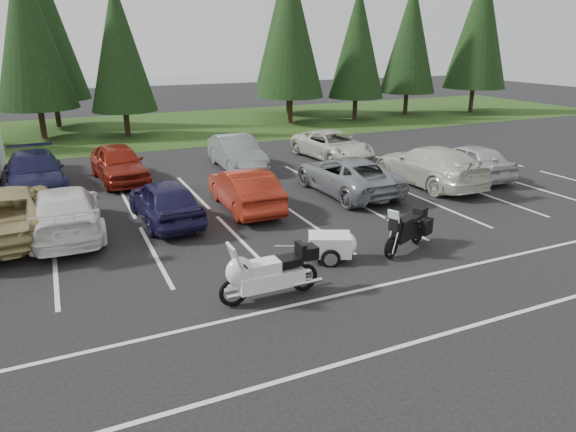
# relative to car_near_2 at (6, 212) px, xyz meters

# --- Properties ---
(ground) EXTENTS (120.00, 120.00, 0.00)m
(ground) POSITION_rel_car_near_2_xyz_m (6.14, -4.41, -0.83)
(ground) COLOR black
(ground) RESTS_ON ground
(grass_strip) EXTENTS (80.00, 16.00, 0.01)m
(grass_strip) POSITION_rel_car_near_2_xyz_m (6.14, 19.59, -0.83)
(grass_strip) COLOR #1F3C13
(grass_strip) RESTS_ON ground
(lake_water) EXTENTS (70.00, 50.00, 0.02)m
(lake_water) POSITION_rel_car_near_2_xyz_m (10.14, 50.59, -0.83)
(lake_water) COLOR slate
(lake_water) RESTS_ON ground
(stall_markings) EXTENTS (32.00, 16.00, 0.01)m
(stall_markings) POSITION_rel_car_near_2_xyz_m (6.14, -2.41, -0.83)
(stall_markings) COLOR silver
(stall_markings) RESTS_ON ground
(conifer_4) EXTENTS (4.80, 4.80, 11.17)m
(conifer_4) POSITION_rel_car_near_2_xyz_m (1.14, 18.49, 5.70)
(conifer_4) COLOR #332316
(conifer_4) RESTS_ON ground
(conifer_5) EXTENTS (4.14, 4.14, 9.63)m
(conifer_5) POSITION_rel_car_near_2_xyz_m (6.14, 17.19, 4.80)
(conifer_5) COLOR #332316
(conifer_5) RESTS_ON ground
(conifer_6) EXTENTS (4.93, 4.93, 11.48)m
(conifer_6) POSITION_rel_car_near_2_xyz_m (18.14, 17.69, 5.88)
(conifer_6) COLOR #332316
(conifer_6) RESTS_ON ground
(conifer_7) EXTENTS (4.27, 4.27, 9.94)m
(conifer_7) POSITION_rel_car_near_2_xyz_m (23.64, 17.39, 4.98)
(conifer_7) COLOR #332316
(conifer_7) RESTS_ON ground
(conifer_8) EXTENTS (4.53, 4.53, 10.56)m
(conifer_8) POSITION_rel_car_near_2_xyz_m (29.14, 18.19, 5.34)
(conifer_8) COLOR #332316
(conifer_8) RESTS_ON ground
(conifer_9) EXTENTS (5.19, 5.19, 12.10)m
(conifer_9) POSITION_rel_car_near_2_xyz_m (35.14, 16.89, 6.24)
(conifer_9) COLOR #332316
(conifer_9) RESTS_ON ground
(conifer_back_b) EXTENTS (4.97, 4.97, 11.58)m
(conifer_back_b) POSITION_rel_car_near_2_xyz_m (2.14, 23.09, 5.94)
(conifer_back_b) COLOR #332316
(conifer_back_b) RESTS_ON ground
(conifer_back_c) EXTENTS (5.50, 5.50, 12.81)m
(conifer_back_c) POSITION_rel_car_near_2_xyz_m (20.14, 22.39, 6.66)
(conifer_back_c) COLOR #332316
(conifer_back_c) RESTS_ON ground
(car_near_2) EXTENTS (3.16, 6.17, 1.67)m
(car_near_2) POSITION_rel_car_near_2_xyz_m (0.00, 0.00, 0.00)
(car_near_2) COLOR tan
(car_near_2) RESTS_ON ground
(car_near_3) EXTENTS (2.25, 5.46, 1.58)m
(car_near_3) POSITION_rel_car_near_2_xyz_m (1.68, -0.54, -0.04)
(car_near_3) COLOR white
(car_near_3) RESTS_ON ground
(car_near_4) EXTENTS (2.06, 4.60, 1.53)m
(car_near_4) POSITION_rel_car_near_2_xyz_m (4.88, -0.64, -0.07)
(car_near_4) COLOR #1B183E
(car_near_4) RESTS_ON ground
(car_near_5) EXTENTS (1.77, 4.71, 1.54)m
(car_near_5) POSITION_rel_car_near_2_xyz_m (7.88, -0.43, -0.07)
(car_near_5) COLOR maroon
(car_near_5) RESTS_ON ground
(car_near_6) EXTENTS (2.61, 5.48, 1.51)m
(car_near_6) POSITION_rel_car_near_2_xyz_m (12.42, -0.19, -0.08)
(car_near_6) COLOR gray
(car_near_6) RESTS_ON ground
(car_near_7) EXTENTS (2.45, 5.82, 1.68)m
(car_near_7) POSITION_rel_car_near_2_xyz_m (16.35, -0.51, 0.01)
(car_near_7) COLOR beige
(car_near_7) RESTS_ON ground
(car_near_8) EXTENTS (2.07, 4.64, 1.55)m
(car_near_8) POSITION_rel_car_near_2_xyz_m (18.89, -0.30, -0.06)
(car_near_8) COLOR #B4B5BA
(car_near_8) RESTS_ON ground
(car_far_1) EXTENTS (2.53, 5.62, 1.60)m
(car_far_1) POSITION_rel_car_near_2_xyz_m (0.78, 5.42, -0.03)
(car_far_1) COLOR #17173B
(car_far_1) RESTS_ON ground
(car_far_2) EXTENTS (2.34, 4.92, 1.63)m
(car_far_2) POSITION_rel_car_near_2_xyz_m (4.15, 5.66, -0.02)
(car_far_2) COLOR maroon
(car_far_2) RESTS_ON ground
(car_far_3) EXTENTS (1.81, 4.90, 1.60)m
(car_far_3) POSITION_rel_car_near_2_xyz_m (9.69, 5.63, -0.03)
(car_far_3) COLOR slate
(car_far_3) RESTS_ON ground
(car_far_4) EXTENTS (2.91, 5.45, 1.46)m
(car_far_4) POSITION_rel_car_near_2_xyz_m (15.03, 5.65, -0.11)
(car_far_4) COLOR beige
(car_far_4) RESTS_ON ground
(touring_motorcycle) EXTENTS (2.87, 0.89, 1.59)m
(touring_motorcycle) POSITION_rel_car_near_2_xyz_m (6.01, -7.33, -0.04)
(touring_motorcycle) COLOR white
(touring_motorcycle) RESTS_ON ground
(cargo_trailer) EXTENTS (1.98, 1.61, 0.80)m
(cargo_trailer) POSITION_rel_car_near_2_xyz_m (8.44, -5.93, -0.43)
(cargo_trailer) COLOR white
(cargo_trailer) RESTS_ON ground
(adventure_motorcycle) EXTENTS (2.60, 1.77, 1.50)m
(adventure_motorcycle) POSITION_rel_car_near_2_xyz_m (10.84, -6.24, -0.08)
(adventure_motorcycle) COLOR black
(adventure_motorcycle) RESTS_ON ground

